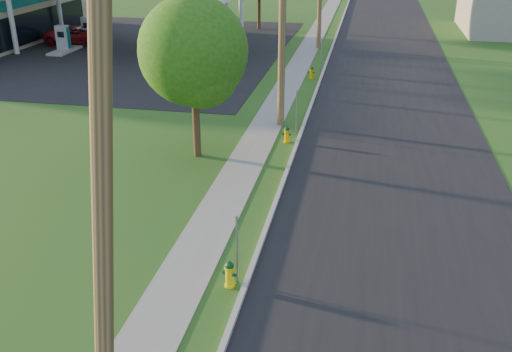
% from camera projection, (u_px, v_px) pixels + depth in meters
% --- Properties ---
extents(road, '(8.00, 120.00, 0.02)m').
position_uv_depth(road, '(396.00, 200.00, 19.50)').
color(road, black).
rests_on(road, ground).
extents(curb, '(0.15, 120.00, 0.15)m').
position_uv_depth(curb, '(281.00, 189.00, 20.17)').
color(curb, '#9F9D92').
rests_on(curb, ground).
extents(sidewalk, '(1.50, 120.00, 0.03)m').
position_uv_depth(sidewalk, '(233.00, 186.00, 20.50)').
color(sidewalk, gray).
rests_on(sidewalk, ground).
extents(forecourt, '(26.00, 28.00, 0.02)m').
position_uv_depth(forecourt, '(109.00, 48.00, 42.79)').
color(forecourt, black).
rests_on(forecourt, ground).
extents(utility_pole_near, '(1.40, 0.32, 9.48)m').
position_uv_depth(utility_pole_near, '(102.00, 207.00, 8.58)').
color(utility_pole_near, brown).
rests_on(utility_pole_near, ground).
extents(utility_pole_mid, '(1.40, 0.32, 9.80)m').
position_uv_depth(utility_pole_mid, '(282.00, 16.00, 24.63)').
color(utility_pole_mid, brown).
rests_on(utility_pole_mid, ground).
extents(sign_post_near, '(0.05, 0.04, 2.00)m').
position_uv_depth(sign_post_near, '(237.00, 250.00, 14.64)').
color(sign_post_near, gray).
rests_on(sign_post_near, ground).
extents(sign_post_mid, '(0.05, 0.04, 2.00)m').
position_uv_depth(sign_post_mid, '(296.00, 112.00, 25.21)').
color(sign_post_mid, gray).
rests_on(sign_post_mid, ground).
extents(sign_post_far, '(0.05, 0.04, 2.00)m').
position_uv_depth(sign_post_far, '(321.00, 54.00, 36.13)').
color(sign_post_far, gray).
rests_on(sign_post_far, ground).
extents(fuel_pump_nw, '(1.20, 3.20, 1.90)m').
position_uv_depth(fuel_pump_nw, '(64.00, 42.00, 41.14)').
color(fuel_pump_nw, '#9F9D92').
rests_on(fuel_pump_nw, ground).
extents(fuel_pump_ne, '(1.20, 3.20, 1.90)m').
position_uv_depth(fuel_pump_ne, '(183.00, 47.00, 39.56)').
color(fuel_pump_ne, '#9F9D92').
rests_on(fuel_pump_ne, ground).
extents(fuel_pump_sw, '(1.20, 3.20, 1.90)m').
position_uv_depth(fuel_pump_sw, '(89.00, 32.00, 44.72)').
color(fuel_pump_sw, '#9F9D92').
rests_on(fuel_pump_sw, ground).
extents(fuel_pump_se, '(1.20, 3.20, 1.90)m').
position_uv_depth(fuel_pump_se, '(199.00, 36.00, 43.14)').
color(fuel_pump_se, '#9F9D92').
rests_on(fuel_pump_se, ground).
extents(tree_verge, '(4.19, 4.19, 6.34)m').
position_uv_depth(tree_verge, '(195.00, 56.00, 21.44)').
color(tree_verge, '#3B2C19').
rests_on(tree_verge, ground).
extents(hydrant_near, '(0.40, 0.36, 0.77)m').
position_uv_depth(hydrant_near, '(230.00, 274.00, 14.77)').
color(hydrant_near, yellow).
rests_on(hydrant_near, ground).
extents(hydrant_mid, '(0.38, 0.34, 0.74)m').
position_uv_depth(hydrant_mid, '(287.00, 134.00, 24.43)').
color(hydrant_mid, '#E8AE01').
rests_on(hydrant_mid, ground).
extents(hydrant_far, '(0.40, 0.35, 0.76)m').
position_uv_depth(hydrant_far, '(311.00, 73.00, 34.33)').
color(hydrant_far, '#E4A700').
rests_on(hydrant_far, ground).
extents(car_red, '(5.23, 3.03, 1.37)m').
position_uv_depth(car_red, '(77.00, 35.00, 43.87)').
color(car_red, maroon).
rests_on(car_red, ground).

